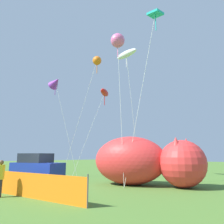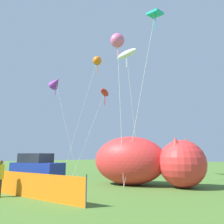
% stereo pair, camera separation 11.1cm
% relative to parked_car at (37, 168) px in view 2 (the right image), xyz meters
% --- Properties ---
extents(ground_plane, '(120.00, 120.00, 0.00)m').
position_rel_parked_car_xyz_m(ground_plane, '(1.92, -0.54, -1.00)').
color(ground_plane, '#4C752D').
extents(parked_car, '(4.17, 2.63, 2.03)m').
position_rel_parked_car_xyz_m(parked_car, '(0.00, 0.00, 0.00)').
color(parked_car, navy).
rests_on(parked_car, ground).
extents(folding_chair, '(0.67, 0.67, 0.87)m').
position_rel_parked_car_xyz_m(folding_chair, '(3.40, -1.89, -0.49)').
color(folding_chair, '#1959A5').
rests_on(folding_chair, ground).
extents(inflatable_cat, '(7.38, 4.80, 3.13)m').
position_rel_parked_car_xyz_m(inflatable_cat, '(6.63, 3.84, 0.45)').
color(inflatable_cat, red).
rests_on(inflatable_cat, ground).
extents(safety_fence, '(9.68, 1.45, 1.21)m').
position_rel_parked_car_xyz_m(safety_fence, '(3.70, -3.25, -0.45)').
color(safety_fence, orange).
rests_on(safety_fence, ground).
extents(kite_orange_flower, '(2.59, 2.47, 11.31)m').
position_rel_parked_car_xyz_m(kite_orange_flower, '(0.46, 5.31, 9.81)').
color(kite_orange_flower, silver).
rests_on(kite_orange_flower, ground).
extents(kite_white_ghost, '(2.95, 1.37, 11.75)m').
position_rel_parked_car_xyz_m(kite_white_ghost, '(2.93, 6.79, 10.21)').
color(kite_white_ghost, silver).
rests_on(kite_white_ghost, ground).
extents(kite_teal_diamond, '(2.07, 2.23, 11.94)m').
position_rel_parked_car_xyz_m(kite_teal_diamond, '(7.74, 4.06, 10.45)').
color(kite_teal_diamond, silver).
rests_on(kite_teal_diamond, ground).
extents(kite_purple_delta, '(3.27, 1.66, 9.68)m').
position_rel_parked_car_xyz_m(kite_purple_delta, '(-3.20, 3.18, 7.96)').
color(kite_purple_delta, silver).
rests_on(kite_purple_delta, ground).
extents(kite_pink_octopus, '(1.66, 1.32, 10.73)m').
position_rel_parked_car_xyz_m(kite_pink_octopus, '(5.21, 2.96, 9.18)').
color(kite_pink_octopus, silver).
rests_on(kite_pink_octopus, ground).
extents(kite_red_lizard, '(2.44, 3.69, 8.45)m').
position_rel_parked_car_xyz_m(kite_red_lizard, '(0.10, 6.74, 7.01)').
color(kite_red_lizard, silver).
rests_on(kite_red_lizard, ground).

